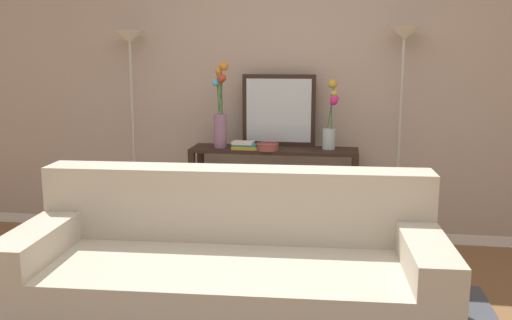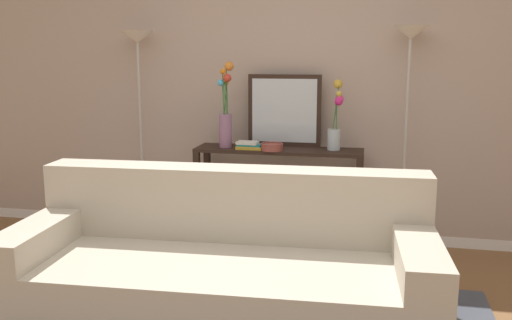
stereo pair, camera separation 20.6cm
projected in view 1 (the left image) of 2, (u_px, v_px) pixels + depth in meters
The scene contains 11 objects.
back_wall at pixel (289, 81), 4.71m from camera, with size 12.00×0.15×2.72m.
couch at pixel (230, 272), 3.29m from camera, with size 2.50×1.13×0.88m.
console_table at pixel (274, 179), 4.55m from camera, with size 1.36×0.34×0.83m.
floor_lamp_left at pixel (131, 77), 4.64m from camera, with size 0.28×0.28×1.78m.
floor_lamp_right at pixel (402, 77), 4.30m from camera, with size 0.28×0.28×1.80m.
wall_mirror at pixel (279, 110), 4.58m from camera, with size 0.61×0.02×0.59m.
vase_tall_flowers at pixel (220, 115), 4.50m from camera, with size 0.13×0.12×0.70m.
vase_short_flowers at pixel (331, 122), 4.43m from camera, with size 0.12×0.12×0.56m.
fruit_bowl at pixel (268, 147), 4.41m from camera, with size 0.18×0.18×0.06m.
book_stack at pixel (245, 146), 4.46m from camera, with size 0.21×0.13×0.06m.
book_row_under_console at pixel (235, 237), 4.70m from camera, with size 0.44×0.18×0.13m.
Camera 1 is at (0.46, -2.63, 1.58)m, focal length 38.75 mm.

